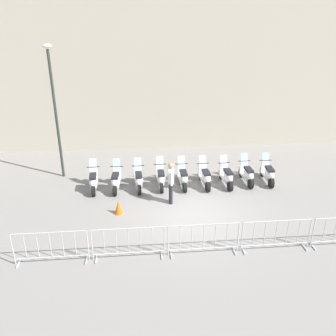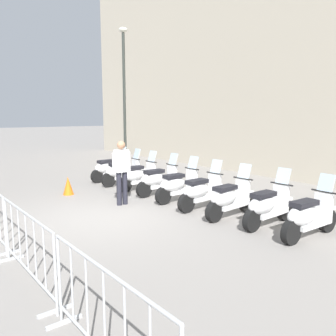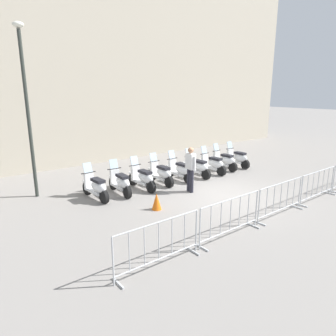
{
  "view_description": "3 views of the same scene",
  "coord_description": "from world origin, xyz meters",
  "px_view_note": "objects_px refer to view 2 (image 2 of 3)",
  "views": [
    {
      "loc": [
        -1.12,
        -11.27,
        6.72
      ],
      "look_at": [
        -0.83,
        2.42,
        0.92
      ],
      "focal_mm": 36.95,
      "sensor_mm": 36.0,
      "label": 1
    },
    {
      "loc": [
        7.58,
        -3.19,
        2.44
      ],
      "look_at": [
        -0.64,
        2.44,
        0.9
      ],
      "focal_mm": 37.45,
      "sensor_mm": 36.0,
      "label": 2
    },
    {
      "loc": [
        -7.51,
        -7.64,
        3.71
      ],
      "look_at": [
        -1.24,
        1.8,
        0.84
      ],
      "focal_mm": 32.12,
      "sensor_mm": 36.0,
      "label": 3
    }
  ],
  "objects_px": {
    "street_lamp": "(124,87)",
    "motorcycle_4": "(178,186)",
    "motorcycle_2": "(139,176)",
    "motorcycle_5": "(201,192)",
    "motorcycle_0": "(110,169)",
    "traffic_cone": "(68,186)",
    "motorcycle_6": "(229,199)",
    "motorcycle_8": "(308,216)",
    "motorcycle_1": "(123,172)",
    "barrier_segment_3": "(27,248)",
    "motorcycle_7": "(267,206)",
    "motorcycle_3": "(159,180)",
    "barrier_segment_4": "(105,322)",
    "officer_near_row_end": "(122,169)"
  },
  "relations": [
    {
      "from": "motorcycle_2",
      "to": "motorcycle_6",
      "type": "distance_m",
      "value": 3.87
    },
    {
      "from": "motorcycle_1",
      "to": "street_lamp",
      "type": "relative_size",
      "value": 0.29
    },
    {
      "from": "street_lamp",
      "to": "motorcycle_4",
      "type": "bearing_deg",
      "value": -12.64
    },
    {
      "from": "motorcycle_3",
      "to": "street_lamp",
      "type": "xyz_separation_m",
      "value": [
        -4.59,
        1.27,
        3.1
      ]
    },
    {
      "from": "motorcycle_7",
      "to": "motorcycle_4",
      "type": "bearing_deg",
      "value": -174.2
    },
    {
      "from": "motorcycle_5",
      "to": "motorcycle_8",
      "type": "relative_size",
      "value": 1.0
    },
    {
      "from": "motorcycle_0",
      "to": "motorcycle_5",
      "type": "relative_size",
      "value": 1.0
    },
    {
      "from": "motorcycle_3",
      "to": "barrier_segment_4",
      "type": "height_order",
      "value": "motorcycle_3"
    },
    {
      "from": "barrier_segment_4",
      "to": "officer_near_row_end",
      "type": "bearing_deg",
      "value": 151.52
    },
    {
      "from": "motorcycle_3",
      "to": "motorcycle_5",
      "type": "relative_size",
      "value": 1.0
    },
    {
      "from": "motorcycle_4",
      "to": "motorcycle_5",
      "type": "relative_size",
      "value": 1.0
    },
    {
      "from": "motorcycle_0",
      "to": "motorcycle_4",
      "type": "height_order",
      "value": "same"
    },
    {
      "from": "motorcycle_7",
      "to": "motorcycle_8",
      "type": "relative_size",
      "value": 1.0
    },
    {
      "from": "motorcycle_5",
      "to": "street_lamp",
      "type": "xyz_separation_m",
      "value": [
        -6.53,
        1.22,
        3.1
      ]
    },
    {
      "from": "motorcycle_0",
      "to": "barrier_segment_3",
      "type": "distance_m",
      "value": 7.82
    },
    {
      "from": "motorcycle_8",
      "to": "street_lamp",
      "type": "relative_size",
      "value": 0.29
    },
    {
      "from": "barrier_segment_3",
      "to": "street_lamp",
      "type": "xyz_separation_m",
      "value": [
        -8.21,
        5.87,
        3.03
      ]
    },
    {
      "from": "motorcycle_5",
      "to": "motorcycle_7",
      "type": "xyz_separation_m",
      "value": [
        1.92,
        0.27,
        0.0
      ]
    },
    {
      "from": "motorcycle_6",
      "to": "barrier_segment_4",
      "type": "bearing_deg",
      "value": -56.39
    },
    {
      "from": "motorcycle_1",
      "to": "motorcycle_7",
      "type": "bearing_deg",
      "value": 5.37
    },
    {
      "from": "barrier_segment_3",
      "to": "traffic_cone",
      "type": "xyz_separation_m",
      "value": [
        -5.22,
        2.35,
        -0.25
      ]
    },
    {
      "from": "barrier_segment_3",
      "to": "barrier_segment_4",
      "type": "distance_m",
      "value": 2.31
    },
    {
      "from": "motorcycle_7",
      "to": "barrier_segment_3",
      "type": "xyz_separation_m",
      "value": [
        -0.24,
        -4.92,
        0.07
      ]
    },
    {
      "from": "motorcycle_1",
      "to": "motorcycle_4",
      "type": "relative_size",
      "value": 1.0
    },
    {
      "from": "motorcycle_2",
      "to": "officer_near_row_end",
      "type": "bearing_deg",
      "value": -43.46
    },
    {
      "from": "motorcycle_5",
      "to": "motorcycle_3",
      "type": "bearing_deg",
      "value": -178.48
    },
    {
      "from": "motorcycle_2",
      "to": "motorcycle_6",
      "type": "relative_size",
      "value": 1.0
    },
    {
      "from": "motorcycle_7",
      "to": "barrier_segment_4",
      "type": "bearing_deg",
      "value": -66.51
    },
    {
      "from": "motorcycle_8",
      "to": "street_lamp",
      "type": "height_order",
      "value": "street_lamp"
    },
    {
      "from": "motorcycle_3",
      "to": "street_lamp",
      "type": "height_order",
      "value": "street_lamp"
    },
    {
      "from": "motorcycle_6",
      "to": "motorcycle_8",
      "type": "relative_size",
      "value": 1.0
    },
    {
      "from": "motorcycle_2",
      "to": "motorcycle_5",
      "type": "distance_m",
      "value": 2.9
    },
    {
      "from": "motorcycle_0",
      "to": "traffic_cone",
      "type": "bearing_deg",
      "value": -57.29
    },
    {
      "from": "motorcycle_5",
      "to": "motorcycle_6",
      "type": "height_order",
      "value": "same"
    },
    {
      "from": "motorcycle_0",
      "to": "street_lamp",
      "type": "height_order",
      "value": "street_lamp"
    },
    {
      "from": "motorcycle_2",
      "to": "traffic_cone",
      "type": "xyz_separation_m",
      "value": [
        -0.64,
        -2.09,
        -0.18
      ]
    },
    {
      "from": "motorcycle_6",
      "to": "barrier_segment_4",
      "type": "xyz_separation_m",
      "value": [
        3.02,
        -4.54,
        0.07
      ]
    },
    {
      "from": "motorcycle_2",
      "to": "motorcycle_8",
      "type": "xyz_separation_m",
      "value": [
        5.77,
        0.53,
        0.0
      ]
    },
    {
      "from": "motorcycle_4",
      "to": "motorcycle_7",
      "type": "distance_m",
      "value": 2.9
    },
    {
      "from": "officer_near_row_end",
      "to": "traffic_cone",
      "type": "distance_m",
      "value": 2.27
    },
    {
      "from": "motorcycle_6",
      "to": "motorcycle_1",
      "type": "bearing_deg",
      "value": -176.09
    },
    {
      "from": "motorcycle_1",
      "to": "motorcycle_2",
      "type": "relative_size",
      "value": 1.0
    },
    {
      "from": "barrier_segment_4",
      "to": "street_lamp",
      "type": "relative_size",
      "value": 0.38
    },
    {
      "from": "officer_near_row_end",
      "to": "motorcycle_7",
      "type": "bearing_deg",
      "value": 26.92
    },
    {
      "from": "motorcycle_4",
      "to": "traffic_cone",
      "type": "bearing_deg",
      "value": -138.46
    },
    {
      "from": "motorcycle_3",
      "to": "motorcycle_4",
      "type": "xyz_separation_m",
      "value": [
        0.97,
        0.03,
        0.0
      ]
    },
    {
      "from": "motorcycle_4",
      "to": "motorcycle_7",
      "type": "xyz_separation_m",
      "value": [
        2.89,
        0.29,
        0.0
      ]
    },
    {
      "from": "motorcycle_5",
      "to": "motorcycle_6",
      "type": "distance_m",
      "value": 0.97
    },
    {
      "from": "motorcycle_2",
      "to": "barrier_segment_4",
      "type": "bearing_deg",
      "value": -31.88
    },
    {
      "from": "motorcycle_0",
      "to": "barrier_segment_3",
      "type": "height_order",
      "value": "motorcycle_0"
    }
  ]
}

